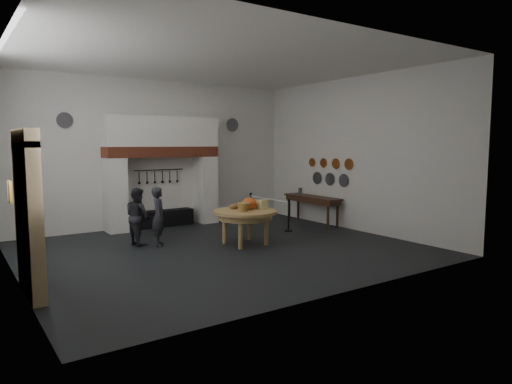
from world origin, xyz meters
TOP-DOWN VIEW (x-y plane):
  - floor at (0.00, 0.00)m, footprint 9.00×8.00m
  - ceiling at (0.00, 0.00)m, footprint 9.00×8.00m
  - wall_back at (0.00, 4.00)m, footprint 9.00×0.02m
  - wall_front at (0.00, -4.00)m, footprint 9.00×0.02m
  - wall_left at (-4.50, 0.00)m, footprint 0.02×8.00m
  - wall_right at (4.50, 0.00)m, footprint 0.02×8.00m
  - chimney_pier_left at (-1.48, 3.65)m, footprint 0.55×0.70m
  - chimney_pier_right at (1.48, 3.65)m, footprint 0.55×0.70m
  - hearth_brick_band at (0.00, 3.65)m, footprint 3.50×0.72m
  - chimney_hood at (0.00, 3.65)m, footprint 3.50×0.70m
  - iron_range at (0.00, 3.72)m, footprint 1.90×0.45m
  - utensil_rail at (0.00, 3.92)m, footprint 1.60×0.02m
  - door_recess at (-4.47, -1.00)m, footprint 0.04×1.10m
  - door_jamb_near at (-4.38, -1.70)m, footprint 0.22×0.30m
  - door_jamb_far at (-4.38, -0.30)m, footprint 0.22×0.30m
  - door_lintel at (-4.38, -1.00)m, footprint 0.22×1.70m
  - wall_plaque at (-4.45, 0.80)m, footprint 0.05×0.34m
  - work_table at (0.73, 0.14)m, footprint 1.79×1.79m
  - pumpkin at (0.93, 0.24)m, footprint 0.36×0.36m
  - cheese_block_big at (1.23, 0.09)m, footprint 0.22×0.22m
  - cheese_block_small at (1.21, 0.39)m, footprint 0.18×0.18m
  - wicker_basket at (0.58, -0.01)m, footprint 0.35×0.35m
  - bread_loaf at (0.63, 0.49)m, footprint 0.31×0.18m
  - visitor_near at (-1.13, 1.25)m, footprint 0.52×0.63m
  - visitor_far at (-1.53, 1.65)m, footprint 0.65×0.78m
  - side_table at (4.10, 1.41)m, footprint 0.55×2.20m
  - pewter_jug at (4.10, 2.01)m, footprint 0.12×0.12m
  - copper_pan_a at (4.46, 0.20)m, footprint 0.03×0.34m
  - copper_pan_b at (4.46, 0.75)m, footprint 0.03×0.32m
  - copper_pan_c at (4.46, 1.30)m, footprint 0.03×0.30m
  - copper_pan_d at (4.46, 1.85)m, footprint 0.03×0.28m
  - pewter_plate_left at (4.46, 0.40)m, footprint 0.03×0.40m
  - pewter_plate_mid at (4.46, 1.00)m, footprint 0.03×0.40m
  - pewter_plate_right at (4.46, 1.60)m, footprint 0.03×0.40m
  - pewter_plate_back_left at (-2.70, 3.96)m, footprint 0.44×0.03m
  - pewter_plate_back_right at (2.70, 3.96)m, footprint 0.44×0.03m
  - barrier_post_near at (2.74, 0.90)m, footprint 0.05×0.05m
  - barrier_post_far at (2.74, 2.90)m, footprint 0.05×0.05m
  - barrier_rope at (2.74, 1.90)m, footprint 0.04×2.00m

SIDE VIEW (x-z plane):
  - floor at x=0.00m, z-range -0.01..0.01m
  - iron_range at x=0.00m, z-range 0.00..0.50m
  - barrier_post_near at x=2.74m, z-range 0.00..0.90m
  - barrier_post_far at x=2.74m, z-range 0.00..0.90m
  - visitor_far at x=-1.53m, z-range 0.00..1.46m
  - visitor_near at x=-1.13m, z-range 0.00..1.49m
  - work_table at x=0.73m, z-range 0.80..0.88m
  - barrier_rope at x=2.74m, z-range 0.83..0.87m
  - side_table at x=4.10m, z-range 0.84..0.90m
  - bread_loaf at x=0.63m, z-range 0.87..1.01m
  - cheese_block_small at x=1.21m, z-range 0.88..1.07m
  - wicker_basket at x=0.58m, z-range 0.88..1.09m
  - cheese_block_big at x=1.23m, z-range 0.88..1.11m
  - pewter_jug at x=4.10m, z-range 0.90..1.12m
  - pumpkin at x=0.93m, z-range 0.88..1.18m
  - chimney_pier_left at x=-1.48m, z-range 0.00..2.15m
  - chimney_pier_right at x=1.48m, z-range 0.00..2.15m
  - door_recess at x=-4.47m, z-range 0.00..2.50m
  - door_jamb_near at x=-4.38m, z-range 0.00..2.60m
  - door_jamb_far at x=-4.38m, z-range 0.00..2.60m
  - pewter_plate_left at x=4.46m, z-range 1.25..1.65m
  - pewter_plate_mid at x=4.46m, z-range 1.25..1.65m
  - pewter_plate_right at x=4.46m, z-range 1.25..1.65m
  - wall_plaque at x=-4.45m, z-range 1.38..1.82m
  - utensil_rail at x=0.00m, z-range 1.74..1.76m
  - copper_pan_b at x=4.46m, z-range 1.79..2.11m
  - copper_pan_d at x=4.46m, z-range 1.81..2.09m
  - copper_pan_a at x=4.46m, z-range 1.78..2.12m
  - copper_pan_c at x=4.46m, z-range 1.80..2.10m
  - wall_back at x=0.00m, z-range 0.00..4.50m
  - wall_front at x=0.00m, z-range 0.00..4.50m
  - wall_left at x=-4.50m, z-range 0.00..4.50m
  - wall_right at x=4.50m, z-range 0.00..4.50m
  - hearth_brick_band at x=0.00m, z-range 2.15..2.47m
  - door_lintel at x=-4.38m, z-range 2.50..2.80m
  - chimney_hood at x=0.00m, z-range 2.47..3.37m
  - pewter_plate_back_left at x=-2.70m, z-range 2.98..3.42m
  - pewter_plate_back_right at x=2.70m, z-range 2.98..3.42m
  - ceiling at x=0.00m, z-range 4.49..4.51m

